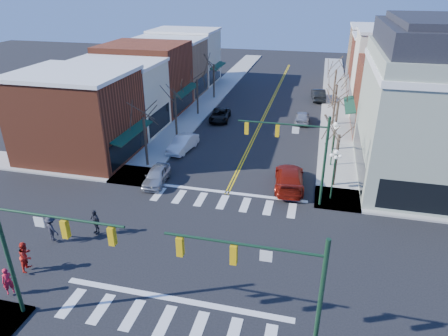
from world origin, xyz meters
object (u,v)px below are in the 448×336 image
Objects in this scene: car_right_mid at (302,117)px; pedestrian_red_a at (8,281)px; lamppost_corner at (334,166)px; pedestrian_red_b at (26,256)px; victorian_corner at (445,105)px; lamppost_midblock at (334,137)px; car_right_far at (318,94)px; car_right_near at (289,178)px; pedestrian_dark_b at (52,228)px; pedestrian_dark_a at (95,222)px; car_left_far at (220,115)px; car_left_mid at (183,144)px; car_left_near at (157,176)px.

pedestrian_red_a is (-13.76, -33.41, 0.24)m from car_right_mid.
lamppost_corner is 18.94m from car_right_mid.
pedestrian_red_b is (-14.11, -31.44, 0.39)m from car_right_mid.
victorian_corner is 9.10m from lamppost_midblock.
pedestrian_red_a reaches higher than car_right_far.
car_right_near is 18.44m from pedestrian_dark_b.
car_right_far is at bearing 93.54° from lamppost_corner.
car_right_mid is at bearing -95.44° from car_right_near.
pedestrian_dark_a is at bearing -125.22° from pedestrian_dark_b.
pedestrian_dark_a is (-2.20, -25.58, 0.38)m from car_left_far.
victorian_corner is 18.12m from car_right_mid.
pedestrian_dark_b is (-26.15, -16.01, -5.60)m from victorian_corner.
car_left_far is 0.97× the size of car_right_far.
pedestrian_red_b is 1.05× the size of pedestrian_dark_b.
car_right_far is 44.90m from pedestrian_red_b.
victorian_corner is at bearing -164.18° from car_right_near.
pedestrian_red_a is at bearing -128.71° from lamppost_midblock.
lamppost_corner is at bearing 86.54° from car_right_far.
pedestrian_dark_b is at bearing -105.26° from car_left_far.
car_left_mid is at bearing 177.98° from victorian_corner.
lamppost_midblock is 2.70× the size of pedestrian_red_a.
victorian_corner reaches higher than lamppost_corner.
lamppost_corner is at bearing 151.49° from car_right_near.
car_left_far is at bearing -19.41° from pedestrian_red_b.
car_right_mid is (11.03, 19.00, 0.00)m from car_left_near.
pedestrian_dark_a is (-12.10, -10.04, 0.20)m from car_right_near.
car_left_far is 10.01m from car_right_mid.
lamppost_midblock reaches higher than car_right_far.
pedestrian_dark_a is at bearing -135.77° from lamppost_midblock.
victorian_corner reaches higher than lamppost_midblock.
car_left_mid reaches higher than car_right_mid.
car_left_near is at bearing -99.40° from car_left_far.
car_right_near is at bearing -117.95° from pedestrian_dark_b.
car_right_mid is at bearing 22.49° from pedestrian_red_a.
pedestrian_red_b is at bearing -88.15° from pedestrian_dark_a.
pedestrian_dark_b reaches higher than car_left_far.
car_right_near is (11.03, 1.95, 0.13)m from car_left_near.
lamppost_midblock is 27.51m from pedestrian_red_a.
victorian_corner is 8.88× the size of pedestrian_red_a.
pedestrian_red_b reaches higher than pedestrian_red_a.
car_right_far is (12.63, 29.61, 0.11)m from car_left_near.
lamppost_corner is 2.70× the size of pedestrian_red_a.
victorian_corner reaches higher than pedestrian_dark_b.
lamppost_corner is 6.50m from lamppost_midblock.
car_right_near is at bearing -55.82° from pedestrian_red_b.
car_right_near is (-3.40, -5.05, -2.12)m from lamppost_midblock.
pedestrian_dark_b is (-3.25, -16.82, 0.30)m from car_left_mid.
car_left_near is (-14.43, -7.00, -2.25)m from lamppost_midblock.
lamppost_midblock is 17.09m from car_left_far.
car_right_mid is (0.00, 17.05, -0.13)m from car_right_near.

